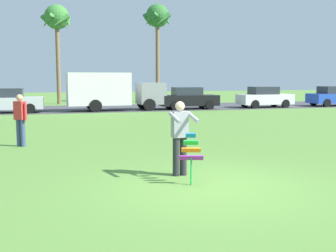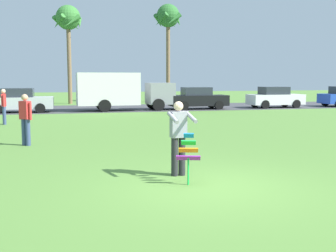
{
  "view_description": "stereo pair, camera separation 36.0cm",
  "coord_description": "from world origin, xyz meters",
  "px_view_note": "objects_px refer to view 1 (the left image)",
  "views": [
    {
      "loc": [
        -3.18,
        -7.91,
        2.26
      ],
      "look_at": [
        -0.35,
        2.1,
        1.05
      ],
      "focal_mm": 44.17,
      "sensor_mm": 36.0,
      "label": 1
    },
    {
      "loc": [
        -2.84,
        -8.01,
        2.26
      ],
      "look_at": [
        -0.35,
        2.1,
        1.05
      ],
      "focal_mm": 44.17,
      "sensor_mm": 36.0,
      "label": 2
    }
  ],
  "objects_px": {
    "kite_held": "(191,151)",
    "parked_car_silver": "(9,101)",
    "parked_truck_grey_van": "(111,90)",
    "parked_car_white": "(265,97)",
    "palm_tree_centre_far": "(157,20)",
    "palm_tree_right_near": "(57,21)",
    "person_kite_flyer": "(180,135)",
    "person_walker_far": "(20,118)",
    "parked_car_blue": "(333,96)",
    "parked_car_black": "(188,99)"
  },
  "relations": [
    {
      "from": "kite_held",
      "to": "palm_tree_centre_far",
      "type": "relative_size",
      "value": 0.12
    },
    {
      "from": "parked_car_black",
      "to": "parked_car_white",
      "type": "xyz_separation_m",
      "value": [
        6.18,
        -0.0,
        0.0
      ]
    },
    {
      "from": "person_walker_far",
      "to": "kite_held",
      "type": "bearing_deg",
      "value": -57.66
    },
    {
      "from": "parked_car_black",
      "to": "person_walker_far",
      "type": "xyz_separation_m",
      "value": [
        -10.65,
        -14.18,
        0.16
      ]
    },
    {
      "from": "parked_car_blue",
      "to": "parked_truck_grey_van",
      "type": "bearing_deg",
      "value": 179.99
    },
    {
      "from": "palm_tree_centre_far",
      "to": "person_walker_far",
      "type": "distance_m",
      "value": 26.13
    },
    {
      "from": "kite_held",
      "to": "palm_tree_right_near",
      "type": "height_order",
      "value": "palm_tree_right_near"
    },
    {
      "from": "person_kite_flyer",
      "to": "parked_car_black",
      "type": "distance_m",
      "value": 20.74
    },
    {
      "from": "person_kite_flyer",
      "to": "parked_truck_grey_van",
      "type": "xyz_separation_m",
      "value": [
        1.13,
        19.59,
        0.46
      ]
    },
    {
      "from": "person_kite_flyer",
      "to": "palm_tree_right_near",
      "type": "bearing_deg",
      "value": 94.36
    },
    {
      "from": "parked_car_silver",
      "to": "palm_tree_centre_far",
      "type": "xyz_separation_m",
      "value": [
        12.22,
        8.79,
        6.74
      ]
    },
    {
      "from": "parked_car_silver",
      "to": "palm_tree_centre_far",
      "type": "distance_m",
      "value": 16.5
    },
    {
      "from": "parked_truck_grey_van",
      "to": "parked_car_white",
      "type": "bearing_deg",
      "value": -0.01
    },
    {
      "from": "kite_held",
      "to": "parked_car_silver",
      "type": "bearing_deg",
      "value": 105.19
    },
    {
      "from": "parked_truck_grey_van",
      "to": "palm_tree_right_near",
      "type": "height_order",
      "value": "palm_tree_right_near"
    },
    {
      "from": "parked_car_silver",
      "to": "parked_truck_grey_van",
      "type": "relative_size",
      "value": 0.62
    },
    {
      "from": "kite_held",
      "to": "palm_tree_centre_far",
      "type": "bearing_deg",
      "value": 77.0
    },
    {
      "from": "person_walker_far",
      "to": "parked_car_white",
      "type": "bearing_deg",
      "value": 40.1
    },
    {
      "from": "kite_held",
      "to": "parked_car_blue",
      "type": "xyz_separation_m",
      "value": [
        19.17,
        20.29,
        0.08
      ]
    },
    {
      "from": "parked_truck_grey_van",
      "to": "palm_tree_right_near",
      "type": "relative_size",
      "value": 0.8
    },
    {
      "from": "parked_truck_grey_van",
      "to": "parked_car_silver",
      "type": "bearing_deg",
      "value": -180.0
    },
    {
      "from": "parked_car_silver",
      "to": "parked_car_black",
      "type": "distance_m",
      "value": 12.29
    },
    {
      "from": "parked_car_blue",
      "to": "person_walker_far",
      "type": "xyz_separation_m",
      "value": [
        -23.04,
        -14.18,
        0.16
      ]
    },
    {
      "from": "parked_car_blue",
      "to": "parked_car_white",
      "type": "bearing_deg",
      "value": 180.0
    },
    {
      "from": "palm_tree_right_near",
      "to": "parked_car_silver",
      "type": "bearing_deg",
      "value": -110.92
    },
    {
      "from": "parked_car_white",
      "to": "parked_car_silver",
      "type": "bearing_deg",
      "value": 180.0
    },
    {
      "from": "person_kite_flyer",
      "to": "parked_car_silver",
      "type": "bearing_deg",
      "value": 105.63
    },
    {
      "from": "kite_held",
      "to": "person_walker_far",
      "type": "relative_size",
      "value": 0.61
    },
    {
      "from": "parked_car_silver",
      "to": "palm_tree_centre_far",
      "type": "relative_size",
      "value": 0.47
    },
    {
      "from": "parked_car_silver",
      "to": "person_walker_far",
      "type": "relative_size",
      "value": 2.44
    },
    {
      "from": "kite_held",
      "to": "palm_tree_right_near",
      "type": "xyz_separation_m",
      "value": [
        -2.19,
        28.98,
        6.39
      ]
    },
    {
      "from": "parked_truck_grey_van",
      "to": "palm_tree_right_near",
      "type": "xyz_separation_m",
      "value": [
        -3.29,
        8.69,
        5.67
      ]
    },
    {
      "from": "parked_car_silver",
      "to": "parked_car_black",
      "type": "bearing_deg",
      "value": -0.0
    },
    {
      "from": "parked_car_white",
      "to": "parked_car_blue",
      "type": "relative_size",
      "value": 1.0
    },
    {
      "from": "parked_truck_grey_van",
      "to": "person_walker_far",
      "type": "distance_m",
      "value": 15.03
    },
    {
      "from": "person_kite_flyer",
      "to": "person_walker_far",
      "type": "bearing_deg",
      "value": 125.37
    },
    {
      "from": "palm_tree_right_near",
      "to": "person_walker_far",
      "type": "distance_m",
      "value": 23.74
    },
    {
      "from": "person_kite_flyer",
      "to": "palm_tree_right_near",
      "type": "xyz_separation_m",
      "value": [
        -2.16,
        28.28,
        6.13
      ]
    },
    {
      "from": "kite_held",
      "to": "parked_car_silver",
      "type": "height_order",
      "value": "parked_car_silver"
    },
    {
      "from": "parked_car_silver",
      "to": "person_kite_flyer",
      "type": "bearing_deg",
      "value": -74.37
    },
    {
      "from": "kite_held",
      "to": "parked_car_black",
      "type": "height_order",
      "value": "parked_car_black"
    },
    {
      "from": "person_kite_flyer",
      "to": "parked_car_blue",
      "type": "xyz_separation_m",
      "value": [
        19.2,
        19.59,
        -0.18
      ]
    },
    {
      "from": "parked_car_blue",
      "to": "person_walker_far",
      "type": "relative_size",
      "value": 2.46
    },
    {
      "from": "parked_car_silver",
      "to": "palm_tree_right_near",
      "type": "distance_m",
      "value": 11.24
    },
    {
      "from": "person_kite_flyer",
      "to": "parked_car_blue",
      "type": "relative_size",
      "value": 0.41
    },
    {
      "from": "parked_car_black",
      "to": "person_walker_far",
      "type": "relative_size",
      "value": 2.43
    },
    {
      "from": "person_kite_flyer",
      "to": "parked_car_black",
      "type": "height_order",
      "value": "person_kite_flyer"
    },
    {
      "from": "parked_truck_grey_van",
      "to": "parked_car_white",
      "type": "xyz_separation_m",
      "value": [
        11.86,
        -0.0,
        -0.64
      ]
    },
    {
      "from": "parked_truck_grey_van",
      "to": "person_walker_far",
      "type": "height_order",
      "value": "parked_truck_grey_van"
    },
    {
      "from": "parked_car_silver",
      "to": "person_walker_far",
      "type": "height_order",
      "value": "person_walker_far"
    }
  ]
}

